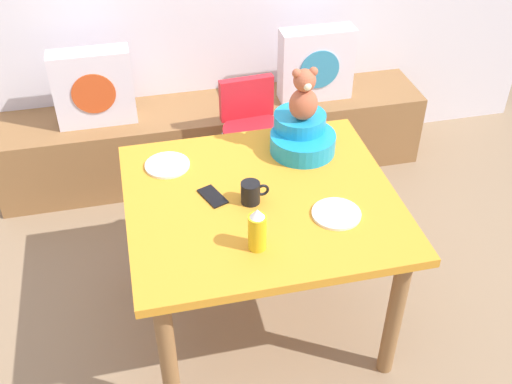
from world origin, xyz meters
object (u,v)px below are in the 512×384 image
Objects in this scene: pillow_floral_left at (93,88)px; infant_seat_teal at (302,135)px; pillow_floral_right at (316,64)px; dining_table at (261,216)px; highchair at (253,133)px; coffee_mug at (251,193)px; teddy_bear at (304,96)px; dinner_plate_far at (336,214)px; ketchup_bottle at (257,230)px; dinner_plate_near at (167,165)px; cell_phone at (213,196)px.

pillow_floral_left is 1.33× the size of infant_seat_teal.
dining_table is (-0.63, -1.24, -0.04)m from pillow_floral_right.
infant_seat_teal is at bearing -77.69° from highchair.
coffee_mug is (0.62, -1.27, 0.11)m from pillow_floral_left.
teddy_bear is 0.56m from dinner_plate_far.
ketchup_bottle is 0.28m from coffee_mug.
teddy_bear reaches higher than coffee_mug.
ketchup_bottle is (-0.72, -1.54, 0.15)m from pillow_floral_right.
teddy_bear reaches higher than dining_table.
highchair is (0.15, 0.83, -0.11)m from dining_table.
pillow_floral_right is 1.76× the size of teddy_bear.
dining_table is 0.56m from teddy_bear.
dinner_plate_near is (-0.51, -0.52, 0.22)m from highchair.
dinner_plate_far is (0.63, -0.49, 0.00)m from dinner_plate_near.
highchair is 0.60m from infant_seat_teal.
pillow_floral_right is 1.47m from dinner_plate_far.
teddy_bear is at bearing 46.88° from coffee_mug.
pillow_floral_left reaches higher than cell_phone.
dinner_plate_near is at bearing -179.73° from infant_seat_teal.
pillow_floral_right is 1.33× the size of infant_seat_teal.
teddy_bear is 0.68m from dinner_plate_near.
cell_phone is at bearing -68.45° from pillow_floral_left.
ketchup_bottle is at bearing -69.15° from pillow_floral_left.
cell_phone is at bearing -149.95° from teddy_bear.
ketchup_bottle is at bearing -119.92° from infant_seat_teal.
highchair is 1.04m from dinner_plate_far.
pillow_floral_right is at bearing 43.35° from dinner_plate_near.
teddy_bear reaches higher than infant_seat_teal.
pillow_floral_right is at bearing 61.76° from coffee_mug.
pillow_floral_left is at bearing 116.26° from coffee_mug.
ketchup_bottle is (-0.24, -1.12, 0.31)m from highchair.
highchair is 3.16× the size of teddy_bear.
dining_table is 0.34m from dinner_plate_far.
dinner_plate_far is (-0.36, -1.43, 0.07)m from pillow_floral_right.
coffee_mug reaches higher than dinner_plate_far.
ketchup_bottle is 0.37m from cell_phone.
dinner_plate_far is at bearing -26.91° from coffee_mug.
highchair is at bearing 79.64° from dining_table.
teddy_bear is (-0.37, -0.93, 0.34)m from pillow_floral_right.
teddy_bear reaches higher than dinner_plate_far.
dinner_plate_near is (-0.27, 0.61, -0.08)m from ketchup_bottle.
teddy_bear is at bearing 90.47° from dinner_plate_far.
dinner_plate_near is (-0.36, 0.31, 0.11)m from dining_table.
infant_seat_teal reaches higher than dinner_plate_far.
dinner_plate_near is at bearing 141.87° from dinner_plate_far.
cell_phone reaches higher than dining_table.
dinner_plate_near is (-0.62, -0.00, -0.07)m from infant_seat_teal.
teddy_bear reaches higher than highchair.
infant_seat_teal is at bearing 49.82° from dining_table.
highchair is 0.72m from teddy_bear.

